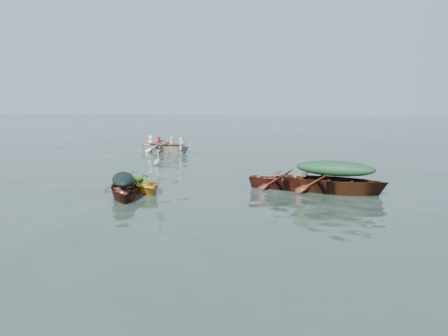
% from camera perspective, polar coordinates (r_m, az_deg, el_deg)
% --- Properties ---
extents(ground, '(140.00, 140.00, 0.00)m').
position_cam_1_polar(ground, '(14.18, -3.48, -3.86)').
color(ground, '#2D4035').
rests_on(ground, ground).
extents(yellow_dinghy, '(2.68, 2.90, 0.72)m').
position_cam_1_polar(yellow_dinghy, '(15.42, -10.44, -2.94)').
color(yellow_dinghy, gold).
rests_on(yellow_dinghy, ground).
extents(dark_covered_boat, '(2.53, 3.68, 0.85)m').
position_cam_1_polar(dark_covered_boat, '(14.65, -12.95, -3.66)').
color(dark_covered_boat, '#551F13').
rests_on(dark_covered_boat, ground).
extents(green_tarp_boat, '(5.01, 2.47, 1.15)m').
position_cam_1_polar(green_tarp_boat, '(15.34, 14.19, -3.13)').
color(green_tarp_boat, '#532013').
rests_on(green_tarp_boat, ground).
extents(open_wooden_boat, '(4.22, 2.04, 0.92)m').
position_cam_1_polar(open_wooden_boat, '(15.59, 8.61, -2.75)').
color(open_wooden_boat, '#561E15').
rests_on(open_wooden_boat, ground).
extents(rowed_boat, '(4.47, 2.19, 1.02)m').
position_cam_1_polar(rowed_boat, '(25.96, -7.60, 2.02)').
color(rowed_boat, beige).
rests_on(rowed_boat, ground).
extents(dark_tarp_cover, '(1.39, 2.02, 0.40)m').
position_cam_1_polar(dark_tarp_cover, '(14.53, -13.04, -1.26)').
color(dark_tarp_cover, black).
rests_on(dark_tarp_cover, dark_covered_boat).
extents(green_tarp_cover, '(2.76, 1.36, 0.52)m').
position_cam_1_polar(green_tarp_cover, '(15.19, 14.31, -0.05)').
color(green_tarp_cover, '#193F27').
rests_on(green_tarp_cover, green_tarp_boat).
extents(thwart_benches, '(2.14, 1.14, 0.04)m').
position_cam_1_polar(thwart_benches, '(15.50, 8.65, -1.01)').
color(thwart_benches, '#4E2A12').
rests_on(thwart_benches, open_wooden_boat).
extents(heron, '(0.47, 0.49, 0.92)m').
position_cam_1_polar(heron, '(15.51, -8.68, 0.26)').
color(heron, '#A0A3A9').
rests_on(heron, yellow_dinghy).
extents(dinghy_weeds, '(1.11, 1.14, 0.60)m').
position_cam_1_polar(dinghy_weeds, '(15.82, -11.10, -0.22)').
color(dinghy_weeds, '#216D1C').
rests_on(dinghy_weeds, yellow_dinghy).
extents(rowers, '(3.19, 1.79, 0.76)m').
position_cam_1_polar(rowers, '(25.87, -7.64, 3.98)').
color(rowers, silver).
rests_on(rowers, rowed_boat).
extents(oars, '(1.15, 2.67, 0.06)m').
position_cam_1_polar(oars, '(25.90, -7.62, 3.21)').
color(oars, brown).
rests_on(oars, rowed_boat).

